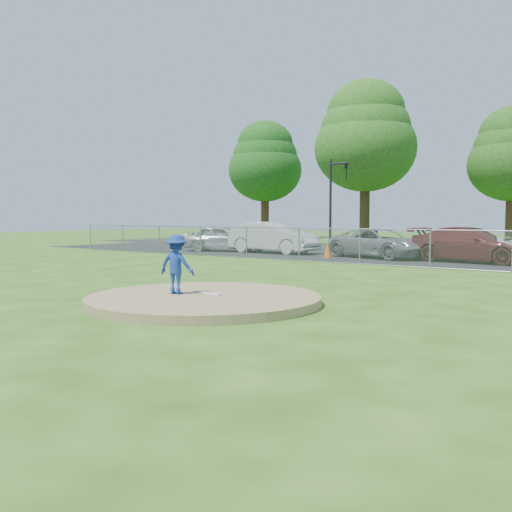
{
  "coord_description": "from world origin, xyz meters",
  "views": [
    {
      "loc": [
        8.74,
        -9.76,
        2.02
      ],
      "look_at": [
        0.0,
        2.0,
        1.0
      ],
      "focal_mm": 40.0,
      "sensor_mm": 36.0,
      "label": 1
    }
  ],
  "objects": [
    {
      "name": "pitchers_mound",
      "position": [
        0.0,
        0.0,
        0.1
      ],
      "size": [
        5.4,
        5.4,
        0.2
      ],
      "primitive_type": "cylinder",
      "color": "#8F764E",
      "rests_on": "ground"
    },
    {
      "name": "parked_car_silver",
      "position": [
        -12.46,
        15.46,
        0.76
      ],
      "size": [
        4.73,
        3.28,
        1.5
      ],
      "primitive_type": "imported",
      "rotation": [
        0.0,
        0.0,
        1.95
      ],
      "color": "#B3B3B8",
      "rests_on": "parking_lot"
    },
    {
      "name": "parking_lot",
      "position": [
        0.0,
        16.5,
        0.01
      ],
      "size": [
        50.0,
        8.0,
        0.01
      ],
      "primitive_type": "cube",
      "color": "black",
      "rests_on": "ground"
    },
    {
      "name": "ground",
      "position": [
        0.0,
        10.0,
        0.0
      ],
      "size": [
        120.0,
        120.0,
        0.0
      ],
      "primitive_type": "plane",
      "color": "#265312",
      "rests_on": "ground"
    },
    {
      "name": "street",
      "position": [
        0.0,
        24.0,
        0.0
      ],
      "size": [
        60.0,
        7.0,
        0.01
      ],
      "primitive_type": "cube",
      "color": "black",
      "rests_on": "ground"
    },
    {
      "name": "pitcher",
      "position": [
        -0.7,
        -0.18,
        0.9
      ],
      "size": [
        0.98,
        0.68,
        1.4
      ],
      "primitive_type": "imported",
      "rotation": [
        0.0,
        0.0,
        3.33
      ],
      "color": "navy",
      "rests_on": "pitchers_mound"
    },
    {
      "name": "traffic_signal_left",
      "position": [
        -8.76,
        22.0,
        3.36
      ],
      "size": [
        1.28,
        0.2,
        5.6
      ],
      "color": "black",
      "rests_on": "ground"
    },
    {
      "name": "parked_car_darkred",
      "position": [
        1.49,
        15.82,
        0.78
      ],
      "size": [
        5.52,
        2.74,
        1.54
      ],
      "primitive_type": "imported",
      "rotation": [
        0.0,
        0.0,
        1.46
      ],
      "color": "#5B161A",
      "rests_on": "parking_lot"
    },
    {
      "name": "traffic_cone",
      "position": [
        -4.97,
        14.55,
        0.39
      ],
      "size": [
        0.39,
        0.39,
        0.75
      ],
      "primitive_type": "cone",
      "color": "orange",
      "rests_on": "parking_lot"
    },
    {
      "name": "parked_car_white",
      "position": [
        -9.11,
        15.82,
        0.86
      ],
      "size": [
        5.19,
        1.85,
        1.71
      ],
      "primitive_type": "imported",
      "rotation": [
        0.0,
        0.0,
        1.56
      ],
      "color": "silver",
      "rests_on": "parking_lot"
    },
    {
      "name": "tree_far_left",
      "position": [
        -22.0,
        33.0,
        7.06
      ],
      "size": [
        6.72,
        6.72,
        10.74
      ],
      "color": "#3A2115",
      "rests_on": "ground"
    },
    {
      "name": "chain_link_fence",
      "position": [
        0.0,
        12.0,
        0.75
      ],
      "size": [
        40.0,
        0.06,
        1.5
      ],
      "primitive_type": "cube",
      "color": "gray",
      "rests_on": "ground"
    },
    {
      "name": "pitching_rubber",
      "position": [
        0.0,
        0.2,
        0.22
      ],
      "size": [
        0.6,
        0.15,
        0.04
      ],
      "primitive_type": "cube",
      "color": "white",
      "rests_on": "pitchers_mound"
    },
    {
      "name": "tree_left",
      "position": [
        -11.0,
        31.0,
        8.24
      ],
      "size": [
        7.84,
        7.84,
        12.53
      ],
      "color": "#352513",
      "rests_on": "ground"
    },
    {
      "name": "parked_car_gray",
      "position": [
        -2.87,
        15.89,
        0.72
      ],
      "size": [
        5.56,
        3.64,
        1.42
      ],
      "primitive_type": "imported",
      "rotation": [
        0.0,
        0.0,
        1.3
      ],
      "color": "gray",
      "rests_on": "parking_lot"
    }
  ]
}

